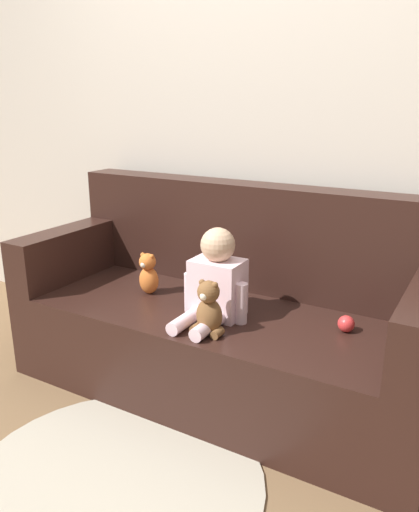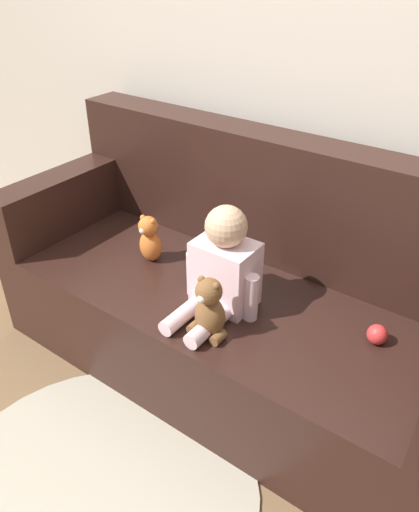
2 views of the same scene
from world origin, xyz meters
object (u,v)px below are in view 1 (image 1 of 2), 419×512
person_baby (216,282)px  couch (225,319)px  teddy_bear_brown (209,309)px  plush_toy_side (148,274)px  toy_ball (346,324)px

person_baby → couch: bearing=104.2°
teddy_bear_brown → plush_toy_side: bearing=153.9°
plush_toy_side → toy_ball: bearing=3.7°
couch → toy_ball: couch is taller
toy_ball → couch: bearing=176.6°
plush_toy_side → toy_ball: size_ratio=2.99×
person_baby → plush_toy_side: person_baby is taller
couch → person_baby: (0.04, -0.17, 0.25)m
couch → teddy_bear_brown: 0.40m
teddy_bear_brown → plush_toy_side: 0.53m
couch → teddy_bear_brown: size_ratio=8.45×
couch → teddy_bear_brown: couch is taller
teddy_bear_brown → plush_toy_side: (-0.48, 0.24, -0.00)m
person_baby → plush_toy_side: size_ratio=1.92×
person_baby → toy_ball: 0.57m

